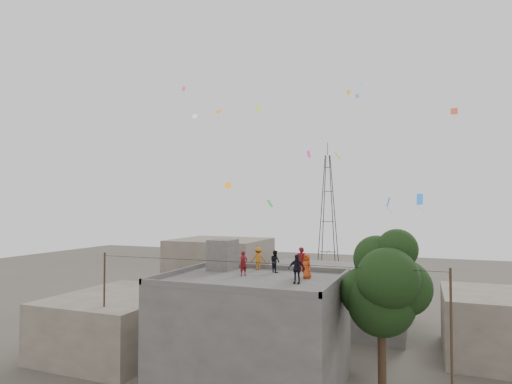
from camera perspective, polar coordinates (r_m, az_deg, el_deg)
main_building at (r=26.11m, az=-0.47°, el=-18.09°), size 10.00×8.00×6.10m
parapet at (r=25.41m, az=-0.47°, el=-11.14°), size 10.00×8.00×0.30m
stair_head_box at (r=28.94m, az=-4.46°, el=-8.31°), size 1.60×1.80×2.00m
neighbor_west at (r=33.51m, az=-17.56°, el=-16.23°), size 8.00×10.00×4.00m
neighbor_north at (r=38.78m, az=10.37°, el=-13.55°), size 12.00×9.00×5.00m
neighbor_northwest at (r=44.32m, az=-4.80°, el=-10.80°), size 9.00×8.00×7.00m
neighbor_east at (r=34.55m, az=29.65°, el=-15.28°), size 7.00×8.00×4.40m
tree at (r=24.31m, az=16.78°, el=-11.83°), size 4.90×4.60×9.10m
utility_line at (r=24.61m, az=-0.48°, el=-17.22°), size 20.12×0.62×7.40m
transmission_tower at (r=64.68m, az=9.57°, el=-3.05°), size 2.97×2.97×20.01m
person_red_adult at (r=26.01m, az=6.05°, el=-9.27°), size 0.73×0.57×1.78m
person_orange_child at (r=25.54m, az=6.79°, el=-9.80°), size 0.83×0.73×1.43m
person_dark_child at (r=27.66m, az=2.56°, el=-9.22°), size 0.87×0.84×1.42m
person_dark_adult at (r=23.80m, az=5.43°, el=-10.19°), size 0.93×0.40×1.58m
person_orange_adult at (r=28.81m, az=0.30°, el=-8.86°), size 1.11×0.92×1.49m
person_red_child at (r=26.38m, az=-1.66°, el=-9.51°), size 0.58×0.64×1.48m
kites at (r=30.90m, az=7.80°, el=6.36°), size 19.97×16.32×11.67m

